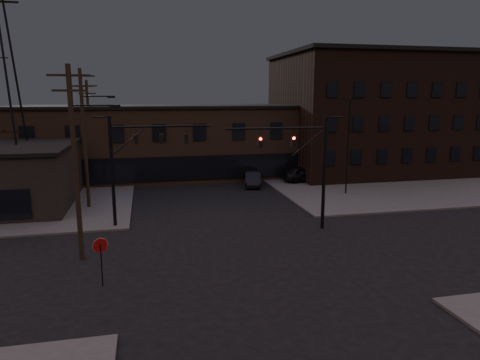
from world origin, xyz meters
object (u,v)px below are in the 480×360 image
object	(u,v)px
traffic_signal_far	(130,158)
stop_sign	(101,251)
traffic_signal_near	(309,161)
parked_car_lot_a	(305,174)
car_crossing	(253,179)
parked_car_lot_b	(369,172)

from	to	relation	value
traffic_signal_far	stop_sign	distance (m)	10.55
traffic_signal_near	parked_car_lot_a	bearing A→B (deg)	69.65
traffic_signal_near	car_crossing	distance (m)	15.90
traffic_signal_far	stop_sign	xyz separation A→B (m)	(-1.28, -9.99, -3.17)
traffic_signal_far	parked_car_lot_a	bearing A→B (deg)	34.52
traffic_signal_near	car_crossing	size ratio (longest dim) A/B	1.76
stop_sign	car_crossing	xyz separation A→B (m)	(13.27, 21.83, -1.09)
traffic_signal_far	parked_car_lot_b	world-z (taller)	traffic_signal_far
traffic_signal_far	car_crossing	distance (m)	17.38
parked_car_lot_a	parked_car_lot_b	xyz separation A→B (m)	(7.87, 0.31, -0.21)
traffic_signal_near	stop_sign	bearing A→B (deg)	-154.10
parked_car_lot_b	traffic_signal_near	bearing A→B (deg)	145.52
traffic_signal_near	car_crossing	xyz separation A→B (m)	(-0.09, 15.34, -4.18)
parked_car_lot_a	car_crossing	distance (m)	5.99
stop_sign	car_crossing	bearing A→B (deg)	58.70
traffic_signal_near	parked_car_lot_b	distance (m)	21.62
stop_sign	parked_car_lot_b	distance (m)	35.34
parked_car_lot_a	parked_car_lot_b	distance (m)	7.88
traffic_signal_far	stop_sign	size ratio (longest dim) A/B	3.23
parked_car_lot_a	traffic_signal_far	bearing A→B (deg)	121.64
traffic_signal_near	traffic_signal_far	xyz separation A→B (m)	(-12.07, 3.50, 0.08)
car_crossing	traffic_signal_far	bearing A→B (deg)	-121.87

